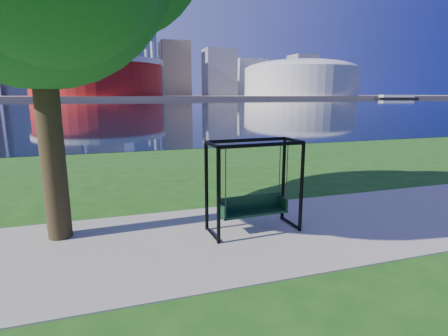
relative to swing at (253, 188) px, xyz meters
name	(u,v)px	position (x,y,z in m)	size (l,w,h in m)	color
ground	(223,229)	(-0.60, 0.32, -1.00)	(900.00, 900.00, 0.00)	#1E5114
path	(230,236)	(-0.60, -0.18, -0.99)	(120.00, 4.00, 0.03)	#9E937F
river	(120,105)	(-0.60, 102.32, -0.99)	(900.00, 180.00, 0.02)	black
far_bank	(114,97)	(-0.60, 306.32, 0.00)	(900.00, 228.00, 2.00)	#937F60
stadium	(97,76)	(-10.60, 235.32, 13.23)	(83.00, 83.00, 32.00)	maroon
arena	(300,77)	(134.40, 235.32, 14.87)	(84.00, 84.00, 26.56)	beige
skyline	(106,55)	(-4.87, 319.71, 34.89)	(392.00, 66.00, 96.50)	gray
swing	(253,188)	(0.00, 0.00, 0.00)	(2.06, 0.98, 2.07)	black
barge	(396,97)	(178.12, 184.27, 0.24)	(28.28, 12.09, 2.74)	black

